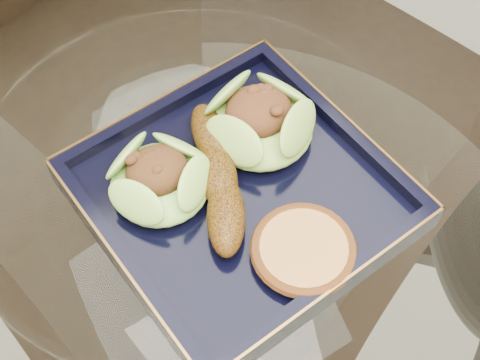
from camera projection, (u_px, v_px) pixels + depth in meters
dining_table at (205, 271)px, 0.80m from camera, size 1.13×1.13×0.77m
dining_chair at (152, 85)px, 0.97m from camera, size 0.57×0.57×1.05m
navy_plate at (240, 197)px, 0.65m from camera, size 0.30×0.30×0.02m
lettuce_wrap_left at (160, 181)px, 0.63m from camera, size 0.11×0.11×0.03m
lettuce_wrap_right at (260, 123)px, 0.66m from camera, size 0.11×0.11×0.04m
roasted_plantain at (218, 175)px, 0.63m from camera, size 0.09×0.17×0.03m
crumb_patty at (303, 251)px, 0.60m from camera, size 0.11×0.11×0.02m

